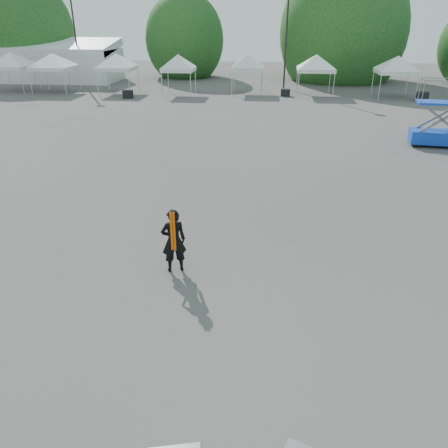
# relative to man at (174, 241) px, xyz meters

# --- Properties ---
(ground) EXTENTS (120.00, 120.00, 0.00)m
(ground) POSITION_rel_man_xyz_m (0.48, 1.98, -0.89)
(ground) COLOR #474442
(ground) RESTS_ON ground
(marquee) EXTENTS (15.00, 6.25, 4.23)m
(marquee) POSITION_rel_man_xyz_m (-21.52, 36.98, 1.08)
(marquee) COLOR white
(marquee) RESTS_ON ground
(light_pole_west) EXTENTS (0.60, 0.25, 10.30)m
(light_pole_west) POSITION_rel_man_xyz_m (-17.52, 35.98, 4.88)
(light_pole_west) COLOR black
(light_pole_west) RESTS_ON ground
(light_pole_east) EXTENTS (0.60, 0.25, 9.80)m
(light_pole_east) POSITION_rel_man_xyz_m (3.48, 33.98, 4.63)
(light_pole_east) COLOR black
(light_pole_east) RESTS_ON ground
(tree_far_w) EXTENTS (4.80, 4.80, 7.30)m
(tree_far_w) POSITION_rel_man_xyz_m (-25.52, 39.98, 3.65)
(tree_far_w) COLOR #382314
(tree_far_w) RESTS_ON ground
(tree_mid_w) EXTENTS (4.16, 4.16, 6.33)m
(tree_mid_w) POSITION_rel_man_xyz_m (-7.52, 41.98, 3.04)
(tree_mid_w) COLOR #382314
(tree_mid_w) RESTS_ON ground
(tree_mid_e) EXTENTS (5.12, 5.12, 7.79)m
(tree_mid_e) POSITION_rel_man_xyz_m (9.48, 40.98, 3.95)
(tree_mid_e) COLOR #382314
(tree_mid_e) RESTS_ON ground
(tent_a) EXTENTS (4.65, 4.65, 3.88)m
(tent_a) POSITION_rel_man_xyz_m (-21.24, 29.90, 2.17)
(tent_a) COLOR silver
(tent_a) RESTS_ON ground
(tent_b) EXTENTS (4.68, 4.68, 3.88)m
(tent_b) POSITION_rel_man_xyz_m (-17.09, 29.41, 2.17)
(tent_b) COLOR silver
(tent_b) RESTS_ON ground
(tent_c) EXTENTS (4.33, 4.33, 3.88)m
(tent_c) POSITION_rel_man_xyz_m (-11.37, 29.75, 2.17)
(tent_c) COLOR silver
(tent_c) RESTS_ON ground
(tent_d) EXTENTS (3.81, 3.81, 3.88)m
(tent_d) POSITION_rel_man_xyz_m (-5.75, 29.30, 2.17)
(tent_d) COLOR silver
(tent_d) RESTS_ON ground
(tent_e) EXTENTS (3.87, 3.87, 3.88)m
(tent_e) POSITION_rel_man_xyz_m (0.16, 30.64, 2.17)
(tent_e) COLOR silver
(tent_e) RESTS_ON ground
(tent_f) EXTENTS (4.43, 4.43, 3.88)m
(tent_f) POSITION_rel_man_xyz_m (6.06, 30.37, 2.17)
(tent_f) COLOR silver
(tent_f) RESTS_ON ground
(tent_g) EXTENTS (4.44, 4.44, 3.88)m
(tent_g) POSITION_rel_man_xyz_m (12.60, 29.65, 2.17)
(tent_g) COLOR silver
(tent_g) RESTS_ON ground
(man) EXTENTS (0.75, 0.62, 1.77)m
(man) POSITION_rel_man_xyz_m (0.00, 0.00, 0.00)
(man) COLOR black
(man) RESTS_ON ground
(scissor_lift) EXTENTS (2.76, 1.64, 3.38)m
(scissor_lift) POSITION_rel_man_xyz_m (11.07, 13.81, 0.81)
(scissor_lift) COLOR #0C0EA5
(scissor_lift) RESTS_ON ground
(crate_west) EXTENTS (0.91, 0.75, 0.64)m
(crate_west) POSITION_rel_man_xyz_m (-9.66, 26.88, -0.57)
(crate_west) COLOR black
(crate_west) RESTS_ON ground
(crate_mid) EXTENTS (0.82, 0.65, 0.61)m
(crate_mid) POSITION_rel_man_xyz_m (3.55, 29.35, -0.58)
(crate_mid) COLOR black
(crate_mid) RESTS_ON ground
(crate_east) EXTENTS (1.12, 0.99, 0.74)m
(crate_east) POSITION_rel_man_xyz_m (14.52, 27.88, -0.52)
(crate_east) COLOR black
(crate_east) RESTS_ON ground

